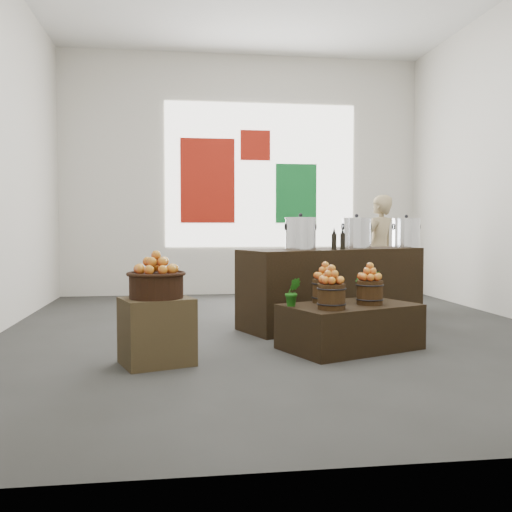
{
  "coord_description": "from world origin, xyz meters",
  "views": [
    {
      "loc": [
        -1.1,
        -6.06,
        1.15
      ],
      "look_at": [
        -0.32,
        -0.4,
        0.85
      ],
      "focal_mm": 40.0,
      "sensor_mm": 36.0,
      "label": 1
    }
  ],
  "objects": [
    {
      "name": "back_wall",
      "position": [
        0.0,
        3.5,
        2.0
      ],
      "size": [
        6.0,
        0.04,
        4.0
      ],
      "primitive_type": "cube",
      "color": "silver",
      "rests_on": "ground"
    },
    {
      "name": "apples_in_basket",
      "position": [
        -1.28,
        -1.32,
        0.85
      ],
      "size": [
        0.35,
        0.35,
        0.19
      ],
      "primitive_type": null,
      "color": "#AE051D",
      "rests_on": "wicker_basket"
    },
    {
      "name": "deco_red_upper",
      "position": [
        0.2,
        3.47,
        2.5
      ],
      "size": [
        0.5,
        0.04,
        0.5
      ],
      "primitive_type": "cube",
      "color": "#A81A0C",
      "rests_on": "back_wall"
    },
    {
      "name": "ground",
      "position": [
        0.0,
        0.0,
        0.0
      ],
      "size": [
        7.0,
        7.0,
        0.0
      ],
      "primitive_type": "plane",
      "color": "#333331",
      "rests_on": "ground"
    },
    {
      "name": "oil_cruets",
      "position": [
        0.74,
        0.07,
        1.01
      ],
      "size": [
        0.17,
        0.11,
        0.25
      ],
      "primitive_type": null,
      "rotation": [
        0.0,
        0.0,
        0.38
      ],
      "color": "black",
      "rests_on": "counter"
    },
    {
      "name": "stock_pot_center",
      "position": [
        0.98,
        0.4,
        1.06
      ],
      "size": [
        0.34,
        0.34,
        0.34
      ],
      "primitive_type": "cylinder",
      "color": "silver",
      "rests_on": "counter"
    },
    {
      "name": "back_opening",
      "position": [
        0.3,
        3.48,
        2.0
      ],
      "size": [
        3.2,
        0.02,
        2.4
      ],
      "primitive_type": "cube",
      "color": "white",
      "rests_on": "back_wall"
    },
    {
      "name": "apple_bucket_front_right",
      "position": [
        0.67,
        -0.98,
        0.53
      ],
      "size": [
        0.24,
        0.24,
        0.22
      ],
      "primitive_type": "cylinder",
      "color": "#3D2410",
      "rests_on": "display_table"
    },
    {
      "name": "stock_pot_left",
      "position": [
        0.25,
        0.11,
        1.06
      ],
      "size": [
        0.34,
        0.34,
        0.34
      ],
      "primitive_type": "cylinder",
      "color": "silver",
      "rests_on": "counter"
    },
    {
      "name": "apples_in_bucket_rear",
      "position": [
        0.29,
        -0.79,
        0.72
      ],
      "size": [
        0.18,
        0.18,
        0.16
      ],
      "primitive_type": null,
      "color": "#AE051D",
      "rests_on": "apple_bucket_rear"
    },
    {
      "name": "apple_bucket_front_left",
      "position": [
        0.23,
        -1.24,
        0.53
      ],
      "size": [
        0.24,
        0.24,
        0.22
      ],
      "primitive_type": "cylinder",
      "color": "#3D2410",
      "rests_on": "display_table"
    },
    {
      "name": "deco_red_left",
      "position": [
        -0.6,
        3.47,
        1.9
      ],
      "size": [
        0.9,
        0.04,
        1.4
      ],
      "primitive_type": "cube",
      "color": "#A81A0C",
      "rests_on": "back_wall"
    },
    {
      "name": "deco_green_right",
      "position": [
        0.9,
        3.47,
        1.7
      ],
      "size": [
        0.7,
        0.04,
        1.0
      ],
      "primitive_type": "cube",
      "color": "#116F2A",
      "rests_on": "back_wall"
    },
    {
      "name": "stock_pot_right",
      "position": [
        1.71,
        0.69,
        1.06
      ],
      "size": [
        0.34,
        0.34,
        0.34
      ],
      "primitive_type": "cylinder",
      "color": "silver",
      "rests_on": "counter"
    },
    {
      "name": "counter",
      "position": [
        0.66,
        0.27,
        0.44
      ],
      "size": [
        2.27,
        1.45,
        0.89
      ],
      "primitive_type": "cube",
      "rotation": [
        0.0,
        0.0,
        0.38
      ],
      "color": "black",
      "rests_on": "ground"
    },
    {
      "name": "apple_bucket_rear",
      "position": [
        0.29,
        -0.79,
        0.53
      ],
      "size": [
        0.24,
        0.24,
        0.22
      ],
      "primitive_type": "cylinder",
      "color": "#3D2410",
      "rests_on": "display_table"
    },
    {
      "name": "apples_in_bucket_front_left",
      "position": [
        0.23,
        -1.24,
        0.72
      ],
      "size": [
        0.18,
        0.18,
        0.16
      ],
      "primitive_type": null,
      "color": "#AE051D",
      "rests_on": "apple_bucket_front_left"
    },
    {
      "name": "herb_garnish_left",
      "position": [
        -0.07,
        -1.0,
        0.55
      ],
      "size": [
        0.15,
        0.12,
        0.26
      ],
      "primitive_type": "imported",
      "rotation": [
        0.0,
        0.0,
        -0.05
      ],
      "color": "#1B6515",
      "rests_on": "display_table"
    },
    {
      "name": "display_table",
      "position": [
        0.49,
        -0.95,
        0.21
      ],
      "size": [
        1.4,
        1.14,
        0.42
      ],
      "primitive_type": "cube",
      "rotation": [
        0.0,
        0.0,
        0.38
      ],
      "color": "black",
      "rests_on": "ground"
    },
    {
      "name": "wicker_basket",
      "position": [
        -1.28,
        -1.32,
        0.65
      ],
      "size": [
        0.44,
        0.44,
        0.2
      ],
      "primitive_type": "cylinder",
      "color": "black",
      "rests_on": "crate"
    },
    {
      "name": "crate",
      "position": [
        -1.28,
        -1.32,
        0.28
      ],
      "size": [
        0.67,
        0.61,
        0.55
      ],
      "primitive_type": "cube",
      "rotation": [
        0.0,
        0.0,
        0.34
      ],
      "color": "brown",
      "rests_on": "ground"
    },
    {
      "name": "shopper",
      "position": [
        1.77,
        1.8,
        0.8
      ],
      "size": [
        0.69,
        0.63,
        1.59
      ],
      "primitive_type": "imported",
      "rotation": [
        0.0,
        0.0,
        3.71
      ],
      "color": "tan",
      "rests_on": "ground"
    },
    {
      "name": "herb_garnish_right",
      "position": [
        0.76,
        -0.62,
        0.56
      ],
      "size": [
        0.28,
        0.25,
        0.29
      ],
      "primitive_type": "imported",
      "rotation": [
        0.0,
        0.0,
        0.09
      ],
      "color": "#1B6515",
      "rests_on": "display_table"
    },
    {
      "name": "apples_in_bucket_front_right",
      "position": [
        0.67,
        -0.98,
        0.72
      ],
      "size": [
        0.18,
        0.18,
        0.16
      ],
      "primitive_type": null,
      "color": "#AE051D",
      "rests_on": "apple_bucket_front_right"
    }
  ]
}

